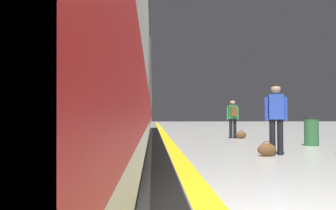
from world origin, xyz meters
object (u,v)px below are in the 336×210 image
(duffel_bag_mid, at_px, (241,135))
(waste_bin, at_px, (311,131))
(high_speed_train, at_px, (105,66))
(duffel_bag_near, at_px, (267,150))
(passenger_mid, at_px, (233,115))
(passenger_near, at_px, (276,113))

(duffel_bag_mid, relative_size, waste_bin, 0.48)
(high_speed_train, distance_m, duffel_bag_near, 5.59)
(duffel_bag_mid, height_order, waste_bin, waste_bin)
(duffel_bag_near, bearing_deg, waste_bin, 49.52)
(high_speed_train, height_order, duffel_bag_near, high_speed_train)
(passenger_mid, distance_m, duffel_bag_mid, 0.90)
(waste_bin, bearing_deg, passenger_near, -129.08)
(passenger_near, height_order, passenger_mid, passenger_near)
(duffel_bag_near, height_order, duffel_bag_mid, same)
(waste_bin, bearing_deg, passenger_mid, 113.26)
(waste_bin, bearing_deg, duffel_bag_mid, 109.59)
(duffel_bag_mid, bearing_deg, duffel_bag_near, -99.28)
(passenger_near, distance_m, passenger_mid, 6.30)
(duffel_bag_near, distance_m, passenger_mid, 6.64)
(duffel_bag_mid, bearing_deg, passenger_mid, 160.60)
(passenger_near, height_order, duffel_bag_mid, passenger_near)
(passenger_mid, relative_size, waste_bin, 1.83)
(high_speed_train, height_order, passenger_near, high_speed_train)
(passenger_mid, bearing_deg, duffel_bag_mid, -19.40)
(high_speed_train, height_order, passenger_mid, high_speed_train)
(passenger_near, relative_size, passenger_mid, 1.04)
(duffel_bag_near, bearing_deg, high_speed_train, 145.29)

